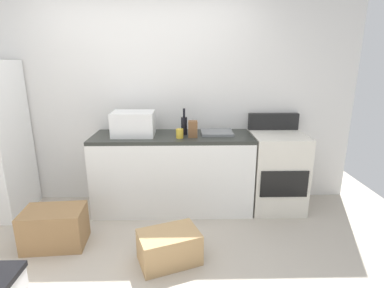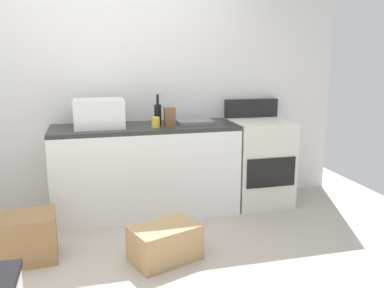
% 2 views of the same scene
% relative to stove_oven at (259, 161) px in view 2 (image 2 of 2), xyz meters
% --- Properties ---
extents(ground_plane, '(6.00, 6.00, 0.00)m').
position_rel_stove_oven_xyz_m(ground_plane, '(-1.52, -1.21, -0.47)').
color(ground_plane, '#B2A899').
extents(wall_back, '(5.00, 0.10, 2.60)m').
position_rel_stove_oven_xyz_m(wall_back, '(-1.52, 0.34, 0.83)').
color(wall_back, silver).
rests_on(wall_back, ground_plane).
extents(kitchen_counter, '(1.80, 0.60, 0.90)m').
position_rel_stove_oven_xyz_m(kitchen_counter, '(-1.22, -0.01, -0.02)').
color(kitchen_counter, white).
rests_on(kitchen_counter, ground_plane).
extents(stove_oven, '(0.60, 0.61, 1.10)m').
position_rel_stove_oven_xyz_m(stove_oven, '(0.00, 0.00, 0.00)').
color(stove_oven, silver).
rests_on(stove_oven, ground_plane).
extents(microwave, '(0.46, 0.34, 0.27)m').
position_rel_stove_oven_xyz_m(microwave, '(-1.65, -0.01, 0.57)').
color(microwave, white).
rests_on(microwave, kitchen_counter).
extents(sink_basin, '(0.36, 0.32, 0.03)m').
position_rel_stove_oven_xyz_m(sink_basin, '(-0.71, 0.05, 0.45)').
color(sink_basin, slate).
rests_on(sink_basin, kitchen_counter).
extents(wine_bottle, '(0.07, 0.07, 0.30)m').
position_rel_stove_oven_xyz_m(wine_bottle, '(-1.08, 0.02, 0.54)').
color(wine_bottle, black).
rests_on(wine_bottle, kitchen_counter).
extents(coffee_mug, '(0.08, 0.08, 0.10)m').
position_rel_stove_oven_xyz_m(coffee_mug, '(-1.13, -0.14, 0.48)').
color(coffee_mug, gold).
rests_on(coffee_mug, kitchen_counter).
extents(knife_block, '(0.10, 0.10, 0.18)m').
position_rel_stove_oven_xyz_m(knife_block, '(-0.99, -0.10, 0.52)').
color(knife_block, brown).
rests_on(knife_block, kitchen_counter).
extents(cardboard_box_large, '(0.58, 0.40, 0.37)m').
position_rel_stove_oven_xyz_m(cardboard_box_large, '(-2.32, -0.75, -0.28)').
color(cardboard_box_large, olive).
rests_on(cardboard_box_large, ground_plane).
extents(cardboard_box_medium, '(0.60, 0.50, 0.28)m').
position_rel_stove_oven_xyz_m(cardboard_box_medium, '(-1.22, -1.01, -0.32)').
color(cardboard_box_medium, tan).
rests_on(cardboard_box_medium, ground_plane).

